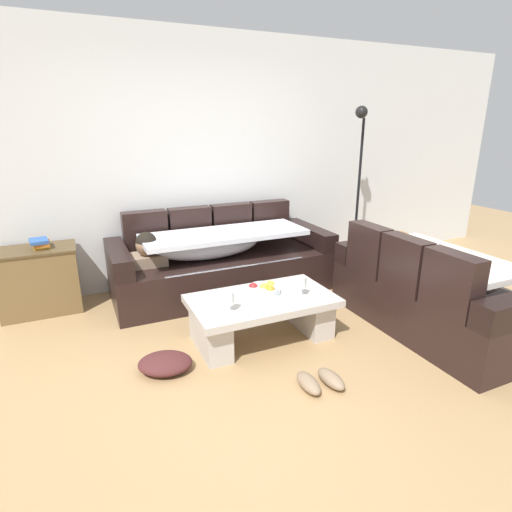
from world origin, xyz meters
name	(u,v)px	position (x,y,z in m)	size (l,w,h in m)	color
ground_plane	(280,368)	(0.00, 0.00, 0.00)	(14.00, 14.00, 0.00)	#A88456
back_wall	(192,162)	(0.00, 2.15, 1.35)	(9.00, 0.10, 2.70)	silver
couch_along_wall	(219,262)	(0.10, 1.62, 0.33)	(2.32, 0.92, 0.88)	black
couch_near_window	(432,293)	(1.53, 0.05, 0.33)	(0.92, 1.76, 0.88)	black
coffee_table	(262,313)	(0.07, 0.47, 0.24)	(1.20, 0.68, 0.38)	beige
fruit_bowl	(264,290)	(0.11, 0.53, 0.42)	(0.28, 0.28, 0.10)	silver
wine_glass_near_left	(230,298)	(-0.27, 0.33, 0.50)	(0.07, 0.07, 0.17)	silver
wine_glass_near_right	(302,283)	(0.39, 0.37, 0.50)	(0.07, 0.07, 0.17)	silver
open_magazine	(284,293)	(0.27, 0.46, 0.39)	(0.28, 0.21, 0.01)	white
side_cabinet	(39,280)	(-1.65, 1.85, 0.32)	(0.72, 0.44, 0.64)	brown
book_stack_on_cabinet	(40,243)	(-1.59, 1.85, 0.69)	(0.18, 0.23, 0.09)	gold
floor_lamp	(358,179)	(1.92, 1.69, 1.12)	(0.33, 0.31, 1.95)	black
pair_of_shoes	(320,381)	(0.15, -0.31, 0.04)	(0.30, 0.30, 0.09)	#8C7259
crumpled_garment	(165,363)	(-0.79, 0.33, 0.06)	(0.40, 0.32, 0.12)	#4C2323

